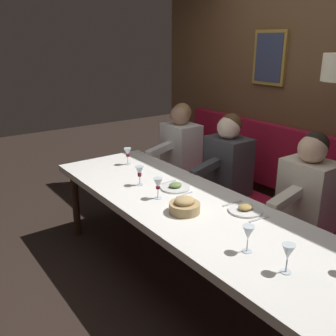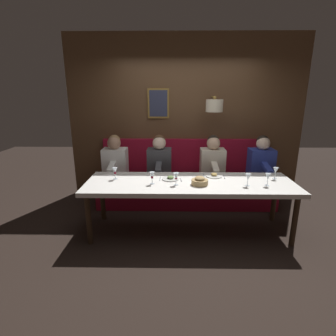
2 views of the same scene
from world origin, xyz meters
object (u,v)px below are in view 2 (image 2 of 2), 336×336
object	(u,v)px
diner_near	(212,161)
wine_glass_3	(268,177)
wine_glass_0	(152,176)
wine_glass_2	(276,171)
wine_glass_5	(115,171)
dining_table	(190,186)
diner_far	(115,160)
diner_nearest	(261,161)
wine_glass_1	(176,176)
bread_bowl	(200,181)
diner_middle	(159,160)
wine_glass_4	(248,177)

from	to	relation	value
diner_near	wine_glass_3	size ratio (longest dim) A/B	4.82
wine_glass_0	wine_glass_3	xyz separation A→B (m)	(-0.04, -1.51, 0.00)
wine_glass_2	wine_glass_0	bearing A→B (deg)	98.08
diner_near	wine_glass_5	distance (m)	1.67
dining_table	diner_far	world-z (taller)	diner_far
dining_table	diner_near	bearing A→B (deg)	-26.10
dining_table	diner_nearest	world-z (taller)	diner_nearest
wine_glass_2	diner_far	bearing A→B (deg)	73.18
wine_glass_0	diner_far	bearing A→B (deg)	35.58
wine_glass_1	wine_glass_2	bearing A→B (deg)	-78.78
dining_table	wine_glass_5	size ratio (longest dim) A/B	17.25
diner_near	wine_glass_1	world-z (taller)	diner_near
diner_near	wine_glass_0	bearing A→B (deg)	135.91
wine_glass_0	wine_glass_2	bearing A→B (deg)	-81.92
wine_glass_5	dining_table	bearing A→B (deg)	-95.89
diner_nearest	wine_glass_1	size ratio (longest dim) A/B	4.82
diner_far	wine_glass_1	size ratio (longest dim) A/B	4.82
diner_near	wine_glass_3	bearing A→B (deg)	-150.81
wine_glass_3	wine_glass_5	distance (m)	2.05
diner_near	bread_bowl	distance (m)	1.04
diner_near	wine_glass_5	world-z (taller)	diner_near
dining_table	wine_glass_1	size ratio (longest dim) A/B	17.25
wine_glass_1	diner_nearest	bearing A→B (deg)	-55.01
diner_middle	wine_glass_0	size ratio (longest dim) A/B	4.82
diner_middle	wine_glass_3	bearing A→B (deg)	-124.82
diner_near	diner_middle	world-z (taller)	same
dining_table	diner_far	distance (m)	1.50
wine_glass_5	bread_bowl	world-z (taller)	wine_glass_5
diner_middle	wine_glass_0	distance (m)	0.97
diner_nearest	wine_glass_5	xyz separation A→B (m)	(-0.77, 2.29, 0.04)
wine_glass_2	diner_nearest	bearing A→B (deg)	-3.10
diner_middle	wine_glass_4	xyz separation A→B (m)	(-1.03, -1.20, 0.04)
dining_table	wine_glass_5	bearing A→B (deg)	84.11
diner_nearest	wine_glass_0	distance (m)	2.00
wine_glass_1	wine_glass_5	xyz separation A→B (m)	(0.23, 0.85, -0.00)
wine_glass_2	wine_glass_1	bearing A→B (deg)	101.22
wine_glass_0	wine_glass_5	distance (m)	0.57
diner_far	wine_glass_1	world-z (taller)	diner_far
wine_glass_4	diner_nearest	bearing A→B (deg)	-26.25
wine_glass_3	wine_glass_1	bearing A→B (deg)	89.63
wine_glass_1	wine_glass_2	world-z (taller)	same
diner_far	wine_glass_3	distance (m)	2.42
diner_middle	wine_glass_5	xyz separation A→B (m)	(-0.77, 0.58, 0.04)
dining_table	wine_glass_5	world-z (taller)	wine_glass_5
wine_glass_0	wine_glass_4	distance (m)	1.25
diner_nearest	wine_glass_1	xyz separation A→B (m)	(-1.01, 1.44, 0.04)
dining_table	wine_glass_5	distance (m)	1.06
wine_glass_0	bread_bowl	bearing A→B (deg)	-92.08
dining_table	wine_glass_0	xyz separation A→B (m)	(-0.09, 0.51, 0.18)
wine_glass_3	diner_middle	bearing A→B (deg)	55.18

